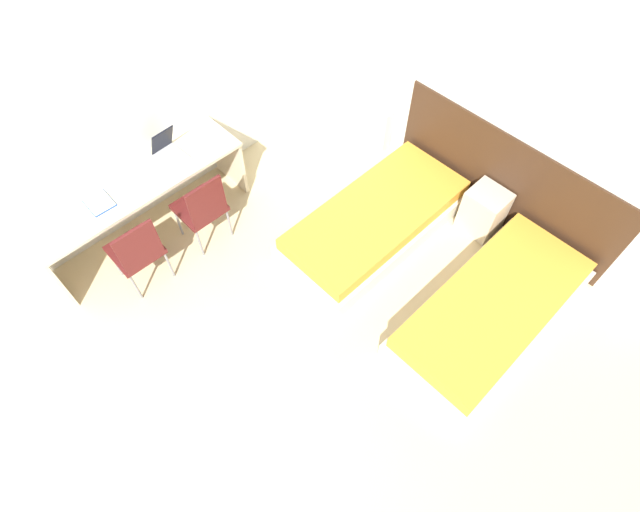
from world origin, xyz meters
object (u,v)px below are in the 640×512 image
(bed_near_door, at_px, (492,309))
(nightstand, at_px, (483,211))
(chair_near_notebook, at_px, (137,250))
(bed_near_window, at_px, (376,221))
(laptop, at_px, (169,151))
(chair_near_laptop, at_px, (202,207))

(bed_near_door, xyz_separation_m, nightstand, (-0.72, 0.85, 0.08))
(chair_near_notebook, bearing_deg, bed_near_door, 39.33)
(bed_near_window, bearing_deg, laptop, -144.08)
(bed_near_window, relative_size, bed_near_door, 1.00)
(bed_near_door, relative_size, chair_near_notebook, 2.25)
(bed_near_door, bearing_deg, bed_near_window, 180.00)
(laptop, bearing_deg, bed_near_window, 33.03)
(bed_near_door, xyz_separation_m, laptop, (-3.12, -1.22, 0.63))
(bed_near_window, relative_size, laptop, 5.90)
(chair_near_laptop, distance_m, chair_near_notebook, 0.73)
(bed_near_window, bearing_deg, bed_near_door, 0.00)
(bed_near_window, distance_m, chair_near_notebook, 2.35)
(bed_near_window, xyz_separation_m, nightstand, (0.72, 0.85, 0.08))
(bed_near_window, height_order, laptop, laptop)
(nightstand, distance_m, chair_near_notebook, 3.43)
(chair_near_laptop, bearing_deg, bed_near_window, 49.06)
(bed_near_door, height_order, nightstand, nightstand)
(bed_near_door, bearing_deg, laptop, -158.69)
(bed_near_window, xyz_separation_m, bed_near_door, (1.44, 0.00, 0.00))
(bed_near_window, bearing_deg, chair_near_laptop, -131.32)
(laptop, bearing_deg, bed_near_door, 18.42)
(bed_near_door, height_order, chair_near_laptop, chair_near_laptop)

